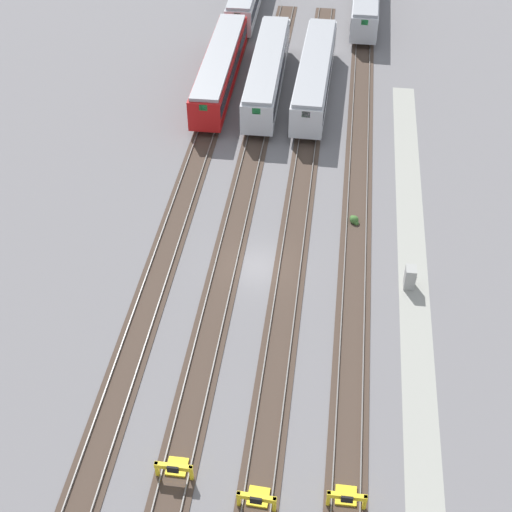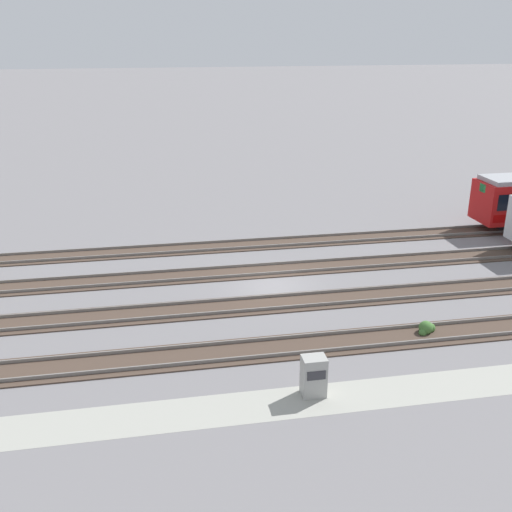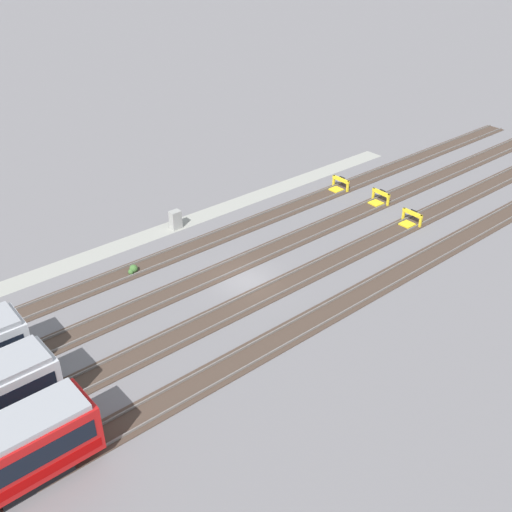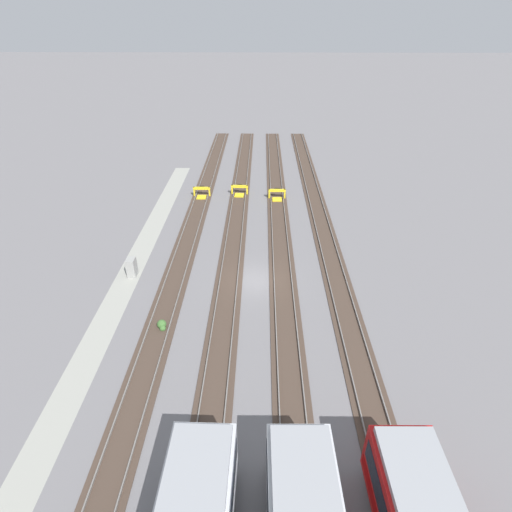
% 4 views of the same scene
% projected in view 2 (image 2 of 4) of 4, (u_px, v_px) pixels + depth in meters
% --- Properties ---
extents(ground_plane, '(400.00, 400.00, 0.00)m').
position_uv_depth(ground_plane, '(273.00, 286.00, 32.20)').
color(ground_plane, slate).
extents(service_walkway, '(54.00, 2.00, 0.01)m').
position_uv_depth(service_walkway, '(331.00, 398.00, 22.42)').
color(service_walkway, '#9E9E93').
rests_on(service_walkway, ground).
extents(rail_track_nearest, '(90.00, 2.23, 0.21)m').
position_uv_depth(rail_track_nearest, '(304.00, 345.00, 26.08)').
color(rail_track_nearest, '#47382D').
rests_on(rail_track_nearest, ground).
extents(rail_track_near_inner, '(90.00, 2.24, 0.21)m').
position_uv_depth(rail_track_near_inner, '(282.00, 303.00, 30.15)').
color(rail_track_near_inner, '#47382D').
rests_on(rail_track_near_inner, ground).
extents(rail_track_middle, '(90.00, 2.24, 0.21)m').
position_uv_depth(rail_track_middle, '(265.00, 270.00, 34.23)').
color(rail_track_middle, '#47382D').
rests_on(rail_track_middle, ground).
extents(rail_track_far_inner, '(90.00, 2.23, 0.21)m').
position_uv_depth(rail_track_far_inner, '(252.00, 245.00, 38.30)').
color(rail_track_far_inner, '#47382D').
rests_on(rail_track_far_inner, ground).
extents(electrical_cabinet, '(0.90, 0.73, 1.60)m').
position_uv_depth(electrical_cabinet, '(314.00, 376.00, 22.37)').
color(electrical_cabinet, '#9E9E99').
rests_on(electrical_cabinet, ground).
extents(weed_clump, '(0.92, 0.70, 0.64)m').
position_uv_depth(weed_clump, '(426.00, 328.00, 27.14)').
color(weed_clump, '#427033').
rests_on(weed_clump, ground).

